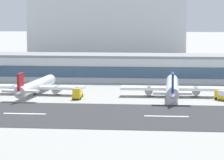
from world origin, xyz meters
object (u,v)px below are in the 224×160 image
airliner_red_tail_gate_1 (35,86)px  airliner_navy_tail_gate_2 (172,88)px  terminal_building (114,67)px  service_fuel_truck_0 (78,92)px  distant_hotel_block (109,24)px  service_box_truck_1 (223,95)px

airliner_red_tail_gate_1 → airliner_navy_tail_gate_2: (46.83, -0.29, 0.24)m
airliner_navy_tail_gate_2 → terminal_building: bearing=27.2°
terminal_building → service_fuel_truck_0: bearing=-97.0°
airliner_navy_tail_gate_2 → airliner_red_tail_gate_1: bearing=89.1°
airliner_red_tail_gate_1 → airliner_navy_tail_gate_2: 46.83m
distant_hotel_block → service_box_truck_1: size_ratio=15.78×
airliner_navy_tail_gate_2 → service_box_truck_1: bearing=-112.4°
distant_hotel_block → airliner_navy_tail_gate_2: distant_hotel_block is taller
service_box_truck_1 → airliner_navy_tail_gate_2: bearing=27.8°
terminal_building → airliner_red_tail_gate_1: bearing=-115.9°
distant_hotel_block → airliner_navy_tail_gate_2: 184.12m
distant_hotel_block → airliner_red_tail_gate_1: (-5.54, -178.28, -17.77)m
distant_hotel_block → service_fuel_truck_0: bearing=-86.8°
airliner_red_tail_gate_1 → service_box_truck_1: airliner_red_tail_gate_1 is taller
terminal_building → airliner_red_tail_gate_1: size_ratio=5.10×
terminal_building → airliner_navy_tail_gate_2: (24.38, -46.47, -2.30)m
terminal_building → service_box_truck_1: size_ratio=35.97×
airliner_navy_tail_gate_2 → service_box_truck_1: size_ratio=7.64×
distant_hotel_block → airliner_navy_tail_gate_2: (41.29, -178.57, -17.53)m
distant_hotel_block → airliner_navy_tail_gate_2: bearing=-77.0°
distant_hotel_block → service_fuel_truck_0: distant_hotel_block is taller
airliner_red_tail_gate_1 → service_box_truck_1: size_ratio=7.06×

